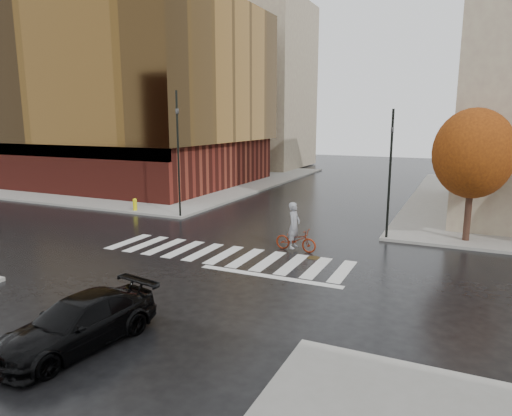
{
  "coord_description": "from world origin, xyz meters",
  "views": [
    {
      "loc": [
        9.71,
        -17.08,
        6.11
      ],
      "look_at": [
        0.92,
        1.99,
        2.0
      ],
      "focal_mm": 32.0,
      "sensor_mm": 36.0,
      "label": 1
    }
  ],
  "objects_px": {
    "cyclist": "(295,235)",
    "traffic_light_ne": "(390,167)",
    "sedan": "(79,323)",
    "fire_hydrant": "(135,204)",
    "traffic_light_nw": "(178,145)"
  },
  "relations": [
    {
      "from": "cyclist",
      "to": "traffic_light_ne",
      "type": "relative_size",
      "value": 0.36
    },
    {
      "from": "sedan",
      "to": "fire_hydrant",
      "type": "relative_size",
      "value": 5.7
    },
    {
      "from": "cyclist",
      "to": "fire_hydrant",
      "type": "xyz_separation_m",
      "value": [
        -12.71,
        4.0,
        -0.2
      ]
    },
    {
      "from": "sedan",
      "to": "traffic_light_ne",
      "type": "relative_size",
      "value": 0.71
    },
    {
      "from": "sedan",
      "to": "cyclist",
      "type": "bearing_deg",
      "value": 87.83
    },
    {
      "from": "sedan",
      "to": "traffic_light_nw",
      "type": "relative_size",
      "value": 0.6
    },
    {
      "from": "traffic_light_nw",
      "to": "traffic_light_ne",
      "type": "relative_size",
      "value": 1.18
    },
    {
      "from": "sedan",
      "to": "traffic_light_nw",
      "type": "bearing_deg",
      "value": 123.57
    },
    {
      "from": "cyclist",
      "to": "traffic_light_nw",
      "type": "height_order",
      "value": "traffic_light_nw"
    },
    {
      "from": "traffic_light_nw",
      "to": "fire_hydrant",
      "type": "relative_size",
      "value": 9.45
    },
    {
      "from": "sedan",
      "to": "fire_hydrant",
      "type": "height_order",
      "value": "sedan"
    },
    {
      "from": "cyclist",
      "to": "fire_hydrant",
      "type": "relative_size",
      "value": 2.87
    },
    {
      "from": "traffic_light_nw",
      "to": "fire_hydrant",
      "type": "height_order",
      "value": "traffic_light_nw"
    },
    {
      "from": "sedan",
      "to": "fire_hydrant",
      "type": "bearing_deg",
      "value": 133.85
    },
    {
      "from": "sedan",
      "to": "traffic_light_ne",
      "type": "xyz_separation_m",
      "value": [
        5.8,
        14.92,
        3.07
      ]
    }
  ]
}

